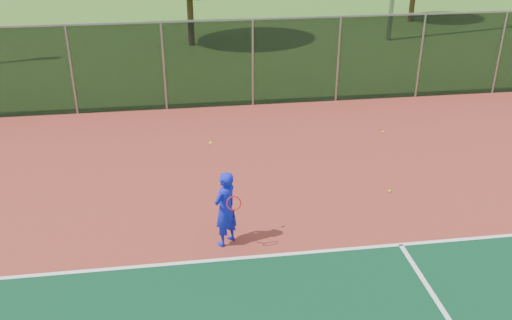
{
  "coord_description": "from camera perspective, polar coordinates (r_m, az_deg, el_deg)",
  "views": [
    {
      "loc": [
        -2.55,
        -6.73,
        7.1
      ],
      "look_at": [
        -0.88,
        5.0,
        1.3
      ],
      "focal_mm": 40.0,
      "sensor_mm": 36.0,
      "label": 1
    }
  ],
  "objects": [
    {
      "name": "practice_ball_0",
      "position": [
        14.83,
        13.22,
        -3.03
      ],
      "size": [
        0.07,
        0.07,
        0.07
      ],
      "primitive_type": "sphere",
      "color": "#CFE51A",
      "rests_on": "court_apron"
    },
    {
      "name": "practice_ball_1",
      "position": [
        18.28,
        12.62,
        2.77
      ],
      "size": [
        0.07,
        0.07,
        0.07
      ],
      "primitive_type": "sphere",
      "color": "#CFE51A",
      "rests_on": "court_apron"
    },
    {
      "name": "practice_ball_4",
      "position": [
        14.61,
        -3.13,
        -2.77
      ],
      "size": [
        0.07,
        0.07,
        0.07
      ],
      "primitive_type": "sphere",
      "color": "#CFE51A",
      "rests_on": "court_apron"
    },
    {
      "name": "tennis_player",
      "position": [
        12.1,
        -3.09,
        -4.89
      ],
      "size": [
        0.73,
        0.78,
        2.39
      ],
      "color": "#151CCD",
      "rests_on": "court_apron"
    },
    {
      "name": "court_apron",
      "position": [
        11.53,
        6.58,
        -12.07
      ],
      "size": [
        30.0,
        20.0,
        0.02
      ],
      "primitive_type": "cube",
      "color": "#9A3427",
      "rests_on": "ground"
    },
    {
      "name": "practice_ball_3",
      "position": [
        14.77,
        -3.01,
        -2.43
      ],
      "size": [
        0.07,
        0.07,
        0.07
      ],
      "primitive_type": "sphere",
      "color": "#CFE51A",
      "rests_on": "court_apron"
    },
    {
      "name": "fence_back",
      "position": [
        19.69,
        -0.34,
        9.76
      ],
      "size": [
        30.0,
        0.06,
        3.03
      ],
      "color": "black",
      "rests_on": "court_apron"
    }
  ]
}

